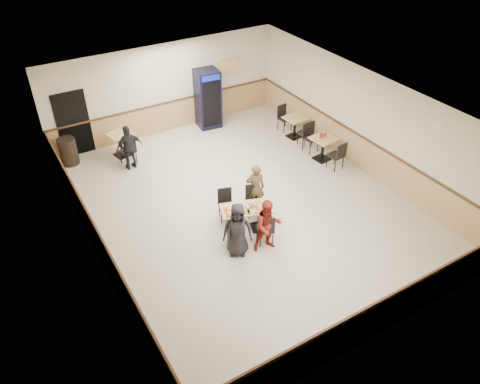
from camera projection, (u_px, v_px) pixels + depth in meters
ground at (244, 205)px, 12.74m from camera, size 10.00×10.00×0.00m
room_shell at (250, 131)px, 14.91m from camera, size 10.00×10.00×10.00m
main_table at (247, 215)px, 11.63m from camera, size 1.42×1.01×0.69m
main_chairs at (245, 216)px, 11.63m from camera, size 1.54×1.78×0.87m
diner_woman_left at (237, 230)px, 10.79m from camera, size 0.83×0.74×1.42m
diner_woman_right at (268, 226)px, 10.93m from camera, size 0.78×0.67×1.39m
diner_man_opposite at (255, 188)px, 12.18m from camera, size 0.60×0.51×1.39m
lone_diner at (129, 147)px, 13.84m from camera, size 0.85×0.41×1.41m
tabletop_clutter at (246, 209)px, 11.41m from camera, size 1.13×0.72×0.12m
side_table_near at (323, 145)px, 14.35m from camera, size 0.77×0.77×0.75m
side_table_near_chair_south at (336, 155)px, 13.95m from camera, size 0.49×0.49×0.95m
side_table_near_chair_north at (311, 138)px, 14.79m from camera, size 0.49×0.49×0.95m
side_table_far at (295, 124)px, 15.53m from camera, size 0.72×0.72×0.71m
side_table_far_chair_south at (305, 132)px, 15.15m from camera, size 0.45×0.45×0.90m
side_table_far_chair_north at (285, 118)px, 15.94m from camera, size 0.45×0.45×0.90m
condiment_caddy at (322, 135)px, 14.18m from camera, size 0.23×0.06×0.20m
back_table at (121, 141)px, 14.56m from camera, size 0.84×0.84×0.76m
back_table_chair_lone at (127, 150)px, 14.15m from camera, size 0.53×0.53×0.96m
pepsi_cooler at (208, 99)px, 15.90m from camera, size 0.84×0.84×2.01m
trash_bin at (68, 151)px, 14.21m from camera, size 0.54×0.54×0.85m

